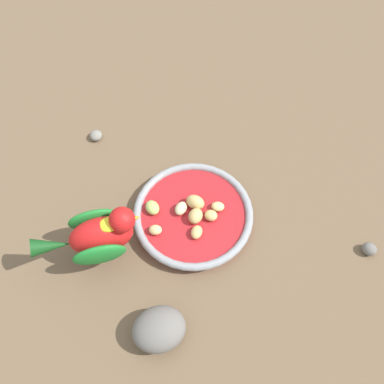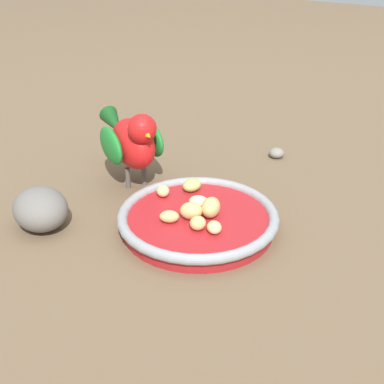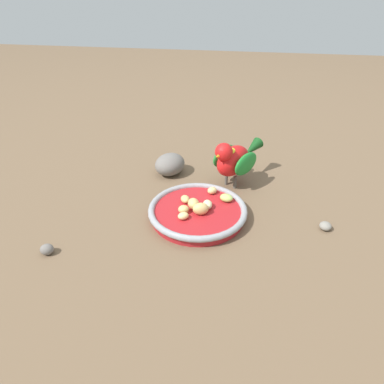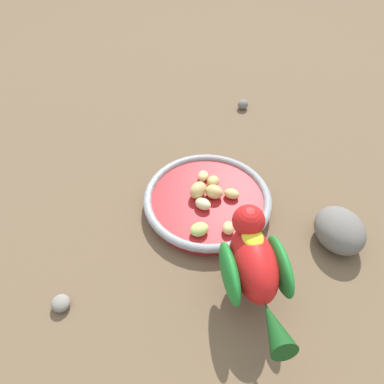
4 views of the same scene
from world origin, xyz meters
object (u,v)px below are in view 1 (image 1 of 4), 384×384
(apple_piece_2, at_px, (196,216))
(apple_piece_7, at_px, (197,232))
(feeding_bowl, at_px, (193,215))
(pebble_0, at_px, (96,135))
(apple_piece_0, at_px, (195,202))
(apple_piece_5, at_px, (211,215))
(pebble_1, at_px, (369,249))
(apple_piece_1, at_px, (155,230))
(apple_piece_6, at_px, (218,207))
(apple_piece_4, at_px, (152,208))
(apple_piece_3, at_px, (181,208))
(rock_large, at_px, (159,329))
(parrot, at_px, (99,235))

(apple_piece_2, height_order, apple_piece_7, apple_piece_2)
(feeding_bowl, height_order, pebble_0, feeding_bowl)
(pebble_0, bearing_deg, feeding_bowl, -0.26)
(apple_piece_0, xyz_separation_m, apple_piece_2, (0.02, -0.02, -0.00))
(apple_piece_5, bearing_deg, pebble_0, -177.22)
(apple_piece_5, xyz_separation_m, pebble_1, (0.26, 0.16, -0.02))
(apple_piece_7, xyz_separation_m, pebble_1, (0.25, 0.20, -0.02))
(feeding_bowl, height_order, apple_piece_1, apple_piece_1)
(apple_piece_6, distance_m, apple_piece_7, 0.07)
(apple_piece_0, xyz_separation_m, apple_piece_7, (0.04, -0.04, -0.01))
(apple_piece_7, bearing_deg, apple_piece_4, -168.44)
(apple_piece_3, xyz_separation_m, apple_piece_6, (0.05, 0.05, -0.00))
(apple_piece_0, height_order, apple_piece_2, apple_piece_0)
(apple_piece_0, height_order, apple_piece_3, apple_piece_0)
(feeding_bowl, bearing_deg, apple_piece_1, -108.59)
(apple_piece_5, bearing_deg, apple_piece_4, -145.67)
(apple_piece_4, distance_m, pebble_0, 0.23)
(apple_piece_1, xyz_separation_m, apple_piece_5, (0.06, 0.09, 0.00))
(apple_piece_0, distance_m, apple_piece_2, 0.03)
(apple_piece_2, xyz_separation_m, apple_piece_6, (0.02, 0.05, -0.00))
(apple_piece_2, height_order, apple_piece_5, apple_piece_2)
(apple_piece_3, xyz_separation_m, rock_large, (0.13, -0.19, -0.00))
(apple_piece_0, xyz_separation_m, apple_piece_6, (0.04, 0.02, -0.01))
(feeding_bowl, bearing_deg, rock_large, -61.67)
(feeding_bowl, distance_m, apple_piece_6, 0.05)
(parrot, bearing_deg, apple_piece_2, 5.38)
(apple_piece_7, distance_m, rock_large, 0.19)
(parrot, bearing_deg, feeding_bowl, 9.20)
(apple_piece_2, distance_m, apple_piece_5, 0.03)
(apple_piece_3, distance_m, parrot, 0.17)
(apple_piece_1, xyz_separation_m, pebble_1, (0.31, 0.25, -0.02))
(parrot, height_order, pebble_0, parrot)
(apple_piece_0, distance_m, apple_piece_5, 0.04)
(pebble_1, bearing_deg, apple_piece_6, -152.90)
(parrot, bearing_deg, apple_piece_1, 5.06)
(pebble_1, bearing_deg, apple_piece_5, -148.59)
(rock_large, bearing_deg, apple_piece_7, 113.15)
(parrot, height_order, pebble_1, parrot)
(apple_piece_2, height_order, apple_piece_3, apple_piece_2)
(apple_piece_4, height_order, apple_piece_5, same)
(apple_piece_1, distance_m, apple_piece_5, 0.11)
(apple_piece_2, height_order, apple_piece_6, apple_piece_2)
(apple_piece_3, xyz_separation_m, parrot, (-0.05, -0.15, 0.05))
(pebble_0, distance_m, pebble_1, 0.60)
(apple_piece_0, bearing_deg, apple_piece_4, -130.40)
(apple_piece_0, bearing_deg, parrot, -109.09)
(feeding_bowl, height_order, parrot, parrot)
(apple_piece_0, relative_size, apple_piece_3, 1.24)
(apple_piece_0, bearing_deg, apple_piece_7, -44.55)
(apple_piece_4, height_order, pebble_1, apple_piece_4)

